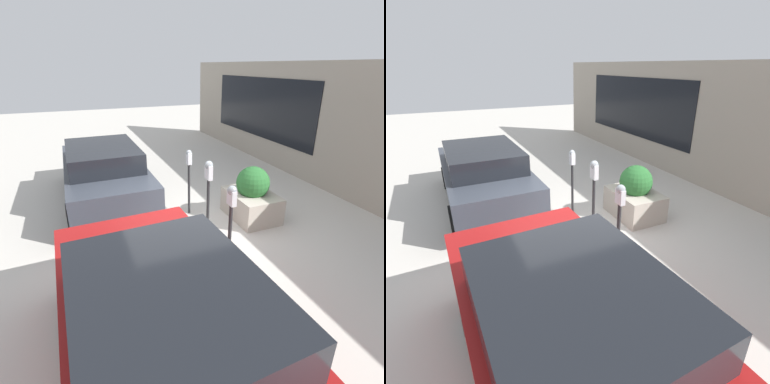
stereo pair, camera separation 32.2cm
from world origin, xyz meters
The scene contains 9 objects.
ground_plane centered at (0.00, 0.00, 0.00)m, with size 40.00×40.00×0.00m, color beige.
curb_strip centered at (0.00, 0.08, 0.02)m, with size 19.00×0.16×0.04m.
building_facade centered at (0.00, -4.47, 1.66)m, with size 19.00×0.17×3.30m.
parking_meter_nearest centered at (-0.98, -0.45, 1.00)m, with size 0.19×0.16×1.39m.
parking_meter_second centered at (0.01, -0.49, 1.12)m, with size 0.19×0.16×1.52m.
parking_meter_middle centered at (0.93, -0.44, 1.06)m, with size 0.14×0.12×1.51m.
planter_box centered at (0.23, -1.66, 0.49)m, with size 1.23×0.90×1.19m.
parked_car_front centered at (-2.79, 1.25, 0.79)m, with size 4.06×2.04×1.47m.
parked_car_middle centered at (2.47, 1.24, 0.75)m, with size 4.39×1.89×1.43m.
Camera 2 is at (-4.77, 2.13, 3.19)m, focal length 28.00 mm.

